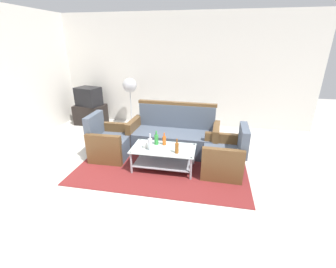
{
  "coord_description": "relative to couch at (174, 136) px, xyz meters",
  "views": [
    {
      "loc": [
        0.79,
        -3.0,
        2.14
      ],
      "look_at": [
        0.08,
        0.61,
        0.65
      ],
      "focal_mm": 24.72,
      "sensor_mm": 36.0,
      "label": 1
    }
  ],
  "objects": [
    {
      "name": "bottle_brown",
      "position": [
        0.21,
        -0.93,
        0.19
      ],
      "size": [
        0.06,
        0.06,
        0.26
      ],
      "color": "brown",
      "rests_on": "coffee_table"
    },
    {
      "name": "wall_back",
      "position": [
        -0.06,
        1.74,
        1.08
      ],
      "size": [
        6.52,
        0.12,
        2.8
      ],
      "color": "silver",
      "rests_on": "ground"
    },
    {
      "name": "television",
      "position": [
        -2.53,
        1.23,
        0.44
      ],
      "size": [
        0.69,
        0.58,
        0.48
      ],
      "rotation": [
        0.0,
        0.0,
        2.88
      ],
      "color": "black",
      "rests_on": "tv_stand"
    },
    {
      "name": "rug",
      "position": [
        -0.09,
        -0.61,
        -0.31
      ],
      "size": [
        3.01,
        2.02,
        0.01
      ],
      "primitive_type": "cube",
      "color": "maroon",
      "rests_on": "ground"
    },
    {
      "name": "bottle_orange",
      "position": [
        -0.06,
        -0.65,
        0.18
      ],
      "size": [
        0.06,
        0.06,
        0.23
      ],
      "color": "#D85919",
      "rests_on": "coffee_table"
    },
    {
      "name": "cup",
      "position": [
        -0.36,
        -0.83,
        0.14
      ],
      "size": [
        0.08,
        0.08,
        0.1
      ],
      "primitive_type": "cylinder",
      "color": "silver",
      "rests_on": "coffee_table"
    },
    {
      "name": "pedestal_fan",
      "position": [
        -1.37,
        1.28,
        0.7
      ],
      "size": [
        0.36,
        0.36,
        1.27
      ],
      "color": "#2D2D33",
      "rests_on": "ground"
    },
    {
      "name": "tv_stand",
      "position": [
        -2.53,
        1.23,
        -0.06
      ],
      "size": [
        0.8,
        0.5,
        0.52
      ],
      "primitive_type": "cube",
      "color": "black",
      "rests_on": "ground"
    },
    {
      "name": "bottle_green",
      "position": [
        -0.21,
        -0.65,
        0.19
      ],
      "size": [
        0.07,
        0.07,
        0.25
      ],
      "color": "#2D8C38",
      "rests_on": "coffee_table"
    },
    {
      "name": "couch",
      "position": [
        0.0,
        0.0,
        0.0
      ],
      "size": [
        1.82,
        0.8,
        0.96
      ],
      "rotation": [
        0.0,
        0.0,
        3.11
      ],
      "color": "#4C5666",
      "rests_on": "rug"
    },
    {
      "name": "armchair_left",
      "position": [
        -1.18,
        -0.52,
        -0.03
      ],
      "size": [
        0.71,
        0.77,
        0.85
      ],
      "rotation": [
        0.0,
        0.0,
        -1.55
      ],
      "color": "#4C5666",
      "rests_on": "rug"
    },
    {
      "name": "ground_plane",
      "position": [
        -0.06,
        -1.32,
        -0.32
      ],
      "size": [
        14.0,
        14.0,
        0.0
      ],
      "primitive_type": "plane",
      "color": "beige"
    },
    {
      "name": "bottle_clear",
      "position": [
        -0.25,
        -0.91,
        0.21
      ],
      "size": [
        0.07,
        0.07,
        0.3
      ],
      "color": "silver",
      "rests_on": "coffee_table"
    },
    {
      "name": "armchair_right",
      "position": [
        1.0,
        -0.69,
        -0.03
      ],
      "size": [
        0.71,
        0.77,
        0.85
      ],
      "rotation": [
        0.0,
        0.0,
        1.55
      ],
      "color": "#4C5666",
      "rests_on": "rug"
    },
    {
      "name": "coffee_table",
      "position": [
        -0.05,
        -0.78,
        -0.04
      ],
      "size": [
        1.1,
        0.6,
        0.4
      ],
      "color": "silver",
      "rests_on": "rug"
    }
  ]
}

